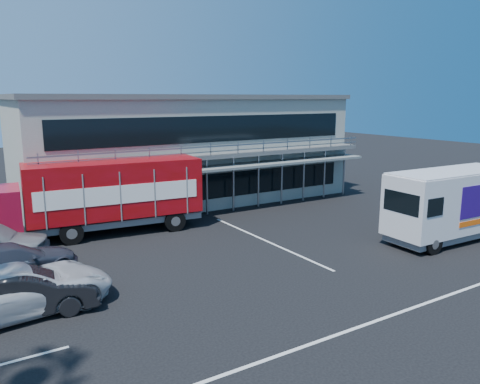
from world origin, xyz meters
TOP-DOWN VIEW (x-y plane):
  - ground at (0.00, 0.00)m, footprint 120.00×120.00m
  - building at (3.00, 14.94)m, footprint 22.40×12.00m
  - red_truck at (-4.70, 8.57)m, footprint 11.70×3.77m
  - white_van at (9.99, -1.76)m, footprint 7.39×2.76m
  - parked_car_b at (-9.50, 0.47)m, footprint 4.89×2.27m
  - parked_car_c at (-9.50, 0.80)m, footprint 6.16×3.37m
  - parked_car_d at (-9.50, 4.00)m, footprint 5.45×3.07m

SIDE VIEW (x-z plane):
  - ground at x=0.00m, z-range 0.00..0.00m
  - parked_car_d at x=-9.50m, z-range 0.00..1.49m
  - parked_car_b at x=-9.50m, z-range 0.00..1.55m
  - parked_car_c at x=-9.50m, z-range 0.00..1.64m
  - white_van at x=9.99m, z-range 0.11..3.68m
  - red_truck at x=-4.70m, z-range 0.20..4.07m
  - building at x=3.00m, z-range 0.01..7.31m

